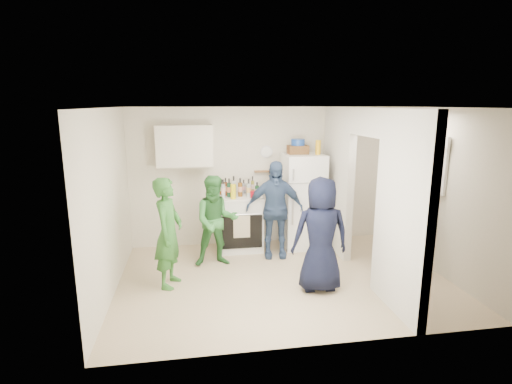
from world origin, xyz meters
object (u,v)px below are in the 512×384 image
person_denim (275,209)px  stove (239,222)px  person_green_center (216,221)px  person_navy (321,235)px  fridge (303,201)px  person_nook (400,216)px  person_green_left (168,233)px  yellow_cup_stack_top (318,147)px  wicker_basket (298,150)px  blue_bowl (298,142)px

person_denim → stove: bearing=148.0°
person_green_center → person_navy: size_ratio=0.91×
fridge → person_nook: size_ratio=1.01×
fridge → person_green_left: fridge is taller
fridge → yellow_cup_stack_top: (0.22, -0.10, 0.97)m
wicker_basket → person_green_left: wicker_basket is taller
stove → person_denim: (0.55, -0.44, 0.33)m
yellow_cup_stack_top → person_green_left: size_ratio=0.16×
person_denim → person_nook: (1.85, -0.73, 0.02)m
person_green_center → fridge: bearing=19.0°
blue_bowl → person_green_left: 2.80m
wicker_basket → blue_bowl: blue_bowl is taller
yellow_cup_stack_top → person_nook: bearing=-45.5°
wicker_basket → fridge: bearing=-26.6°
person_green_left → stove: bearing=-24.9°
person_green_left → person_green_center: (0.71, 0.64, -0.05)m
wicker_basket → person_denim: bearing=-137.4°
fridge → person_nook: bearing=-42.6°
blue_bowl → person_green_center: size_ratio=0.16×
wicker_basket → yellow_cup_stack_top: bearing=-25.1°
blue_bowl → wicker_basket: bearing=0.0°
yellow_cup_stack_top → person_green_center: 2.18m
stove → person_green_center: size_ratio=0.67×
person_green_left → person_navy: bearing=-86.3°
person_green_center → person_denim: 1.02m
yellow_cup_stack_top → person_denim: (-0.82, -0.31, -0.99)m
person_denim → person_nook: person_nook is taller
person_nook → blue_bowl: bearing=-106.3°
fridge → person_navy: size_ratio=1.05×
yellow_cup_stack_top → person_green_left: 2.97m
yellow_cup_stack_top → person_nook: yellow_cup_stack_top is taller
stove → person_denim: 0.78m
wicker_basket → person_denim: size_ratio=0.21×
fridge → blue_bowl: 1.05m
yellow_cup_stack_top → wicker_basket: bearing=154.9°
person_green_left → person_nook: 3.55m
wicker_basket → person_green_center: bearing=-155.4°
fridge → person_green_left: 2.63m
person_green_left → person_green_center: bearing=-31.3°
person_denim → person_nook: size_ratio=0.98×
blue_bowl → person_green_center: bearing=-155.4°
person_green_center → person_denim: (0.99, 0.22, 0.09)m
yellow_cup_stack_top → person_green_center: yellow_cup_stack_top is taller
person_green_center → person_denim: bearing=9.8°
person_navy → person_nook: size_ratio=0.96×
blue_bowl → person_nook: (1.35, -1.20, -1.05)m
wicker_basket → person_denim: 1.16m
person_navy → yellow_cup_stack_top: bearing=-102.3°
wicker_basket → blue_bowl: 0.13m
person_green_left → person_denim: 1.90m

